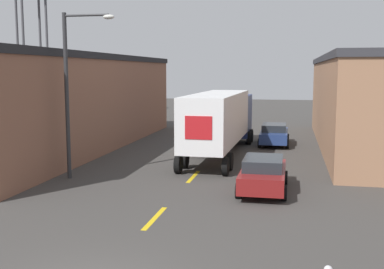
% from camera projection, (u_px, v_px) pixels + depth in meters
% --- Properties ---
extents(road_centerline, '(0.20, 16.78, 0.01)m').
position_uv_depth(road_centerline, '(155.00, 218.00, 17.30)').
color(road_centerline, gold).
rests_on(road_centerline, ground_plane).
extents(warehouse_left, '(14.12, 27.06, 6.37)m').
position_uv_depth(warehouse_left, '(20.00, 101.00, 33.27)').
color(warehouse_left, brown).
rests_on(warehouse_left, ground_plane).
extents(semi_truck, '(3.06, 13.89, 3.94)m').
position_uv_depth(semi_truck, '(222.00, 118.00, 30.08)').
color(semi_truck, navy).
rests_on(semi_truck, ground_plane).
extents(parked_car_right_mid, '(2.10, 4.78, 1.52)m').
position_uv_depth(parked_car_right_mid, '(263.00, 173.00, 21.11)').
color(parked_car_right_mid, maroon).
rests_on(parked_car_right_mid, ground_plane).
extents(parked_car_right_far, '(2.10, 4.78, 1.52)m').
position_uv_depth(parked_car_right_far, '(274.00, 134.00, 34.33)').
color(parked_car_right_far, navy).
rests_on(parked_car_right_far, ground_plane).
extents(street_lamp, '(2.61, 0.32, 8.00)m').
position_uv_depth(street_lamp, '(72.00, 84.00, 23.12)').
color(street_lamp, '#2D2D30').
rests_on(street_lamp, ground_plane).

